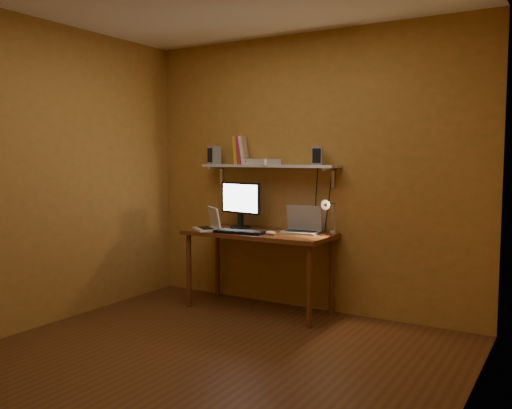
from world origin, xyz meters
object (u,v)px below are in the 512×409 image
Objects in this scene: wall_shelf at (269,166)px; laptop at (302,226)px; desk at (259,241)px; mouse at (271,233)px; keyboard at (239,232)px; speaker_right at (317,156)px; shelf_camera at (248,162)px; speaker_left at (214,155)px; monitor at (240,202)px; router at (261,162)px; netbook at (210,224)px; desk_lamp at (330,212)px.

laptop is (0.38, -0.05, -0.54)m from wall_shelf.
desk is 0.26m from mouse.
wall_shelf is 0.70m from mouse.
desk is at bearing 55.15° from keyboard.
laptop is at bearing 20.33° from desk.
speaker_right is (0.30, 0.31, 0.69)m from mouse.
mouse is 1.04× the size of shelf_camera.
speaker_left reaches higher than shelf_camera.
keyboard is at bearing -166.55° from mouse.
monitor is at bearing -168.93° from wall_shelf.
speaker_left is at bearing 162.57° from mouse.
monitor is at bearing 173.59° from laptop.
router is (-0.29, 0.32, 0.63)m from mouse.
mouse is 0.80m from shelf_camera.
monitor is (-0.29, 0.14, 0.34)m from desk.
desk is 4.32× the size of router.
monitor is (-0.29, -0.06, -0.36)m from wall_shelf.
desk is 0.78m from shelf_camera.
speaker_left reaches higher than keyboard.
router is (-0.47, 0.05, 0.59)m from laptop.
laptop is at bearing -7.64° from wall_shelf.
speaker_right is at bearing -0.59° from router.
speaker_right reaches higher than shelf_camera.
monitor reaches higher than laptop.
netbook reaches higher than keyboard.
monitor reaches higher than mouse.
keyboard is (-0.49, -0.32, -0.05)m from laptop.
router is (-0.75, 0.07, 0.44)m from desk_lamp.
netbook is 0.71m from shelf_camera.
keyboard reaches higher than desk.
speaker_right is at bearing 158.64° from desk_lamp.
monitor is at bearing 114.95° from keyboard.
speaker_left is at bearing 173.31° from shelf_camera.
shelf_camera reaches higher than wall_shelf.
desk_lamp reaches higher than netbook.
shelf_camera is at bearing 84.07° from netbook.
speaker_left is (-1.30, 0.07, 0.51)m from desk_lamp.
shelf_camera reaches higher than laptop.
router reaches higher than laptop.
shelf_camera reaches higher than router.
router reaches higher than keyboard.
laptop is at bearing -178.45° from speaker_right.
netbook is 1.21m from speaker_right.
mouse is 0.77m from router.
monitor is 1.39× the size of netbook.
shelf_camera is (-0.20, -0.05, 0.04)m from wall_shelf.
monitor is 0.44m from keyboard.
speaker_left is at bearing 177.00° from desk_lamp.
mouse is at bearing -48.17° from router.
netbook reaches higher than desk.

